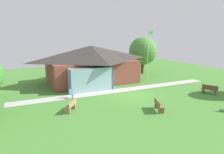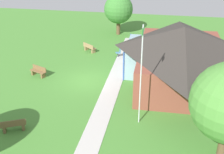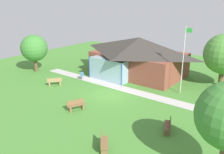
{
  "view_description": "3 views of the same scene",
  "coord_description": "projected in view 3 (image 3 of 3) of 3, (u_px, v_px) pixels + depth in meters",
  "views": [
    {
      "loc": [
        -9.94,
        -16.22,
        5.8
      ],
      "look_at": [
        -0.99,
        2.22,
        1.49
      ],
      "focal_mm": 32.68,
      "sensor_mm": 36.0,
      "label": 1
    },
    {
      "loc": [
        20.88,
        5.53,
        11.03
      ],
      "look_at": [
        0.78,
        2.02,
        0.9
      ],
      "focal_mm": 47.89,
      "sensor_mm": 36.0,
      "label": 2
    },
    {
      "loc": [
        13.4,
        -17.07,
        8.75
      ],
      "look_at": [
        -0.83,
        1.3,
        1.28
      ],
      "focal_mm": 39.32,
      "sensor_mm": 36.0,
      "label": 3
    }
  ],
  "objects": [
    {
      "name": "bench_front_right",
      "position": [
        104.0,
        143.0,
        14.8
      ],
      "size": [
        1.29,
        1.44,
        0.84
      ],
      "rotation": [
        0.0,
        0.0,
        5.4
      ],
      "color": "brown",
      "rests_on": "ground_plane"
    },
    {
      "name": "flagpole",
      "position": [
        183.0,
        58.0,
        22.69
      ],
      "size": [
        0.64,
        0.08,
        6.39
      ],
      "color": "silver",
      "rests_on": "ground_plane"
    },
    {
      "name": "bench_mid_left",
      "position": [
        55.0,
        82.0,
        25.76
      ],
      "size": [
        1.25,
        1.46,
        0.84
      ],
      "rotation": [
        0.0,
        0.0,
        0.93
      ],
      "color": "#9E7A51",
      "rests_on": "ground_plane"
    },
    {
      "name": "bench_lawn_far_right",
      "position": [
        168.0,
        126.0,
        16.79
      ],
      "size": [
        1.03,
        1.55,
        0.84
      ],
      "rotation": [
        0.0,
        0.0,
        2.0
      ],
      "color": "brown",
      "rests_on": "ground_plane"
    },
    {
      "name": "bench_front_center",
      "position": [
        76.0,
        105.0,
        20.04
      ],
      "size": [
        1.0,
        1.55,
        0.84
      ],
      "rotation": [
        0.0,
        0.0,
        4.3
      ],
      "color": "brown",
      "rests_on": "ground_plane"
    },
    {
      "name": "pavilion",
      "position": [
        138.0,
        56.0,
        28.79
      ],
      "size": [
        11.06,
        8.31,
        4.47
      ],
      "color": "brown",
      "rests_on": "ground_plane"
    },
    {
      "name": "footpath",
      "position": [
        123.0,
        89.0,
        24.86
      ],
      "size": [
        22.06,
        1.56,
        0.03
      ],
      "primitive_type": "cube",
      "rotation": [
        0.0,
        0.0,
        -0.01
      ],
      "color": "#BCB7B2",
      "rests_on": "ground_plane"
    },
    {
      "name": "patio_chair_west",
      "position": [
        81.0,
        76.0,
        27.56
      ],
      "size": [
        0.58,
        0.58,
        0.86
      ],
      "rotation": [
        0.0,
        0.0,
        3.55
      ],
      "color": "teal",
      "rests_on": "ground_plane"
    },
    {
      "name": "ground_plane",
      "position": [
        111.0,
        95.0,
        23.34
      ],
      "size": [
        44.0,
        44.0,
        0.0
      ],
      "primitive_type": "plane",
      "color": "#478433"
    },
    {
      "name": "tree_behind_pavilion_right",
      "position": [
        224.0,
        54.0,
        24.83
      ],
      "size": [
        4.14,
        4.14,
        5.44
      ],
      "color": "brown",
      "rests_on": "ground_plane"
    },
    {
      "name": "tree_west_hedge",
      "position": [
        34.0,
        48.0,
        29.97
      ],
      "size": [
        3.25,
        3.25,
        4.58
      ],
      "color": "brown",
      "rests_on": "ground_plane"
    }
  ]
}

